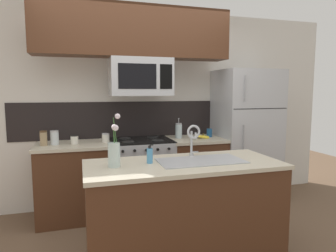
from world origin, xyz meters
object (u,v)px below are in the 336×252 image
stove_range (141,175)px  sink_faucet (193,136)px  storage_jar_tall (44,138)px  coffee_tin (209,133)px  dish_soap_bottle (150,155)px  flower_vase (114,153)px  refrigerator (245,136)px  banana_bunch (203,137)px  storage_jar_short (74,140)px  microwave (141,77)px  storage_jar_medium (55,138)px  storage_jar_squat (106,138)px  french_press (179,131)px

stove_range → sink_faucet: bearing=-74.5°
storage_jar_tall → coffee_tin: (2.10, 0.08, -0.03)m
dish_soap_bottle → flower_vase: flower_vase is taller
refrigerator → storage_jar_tall: bearing=-178.9°
banana_bunch → sink_faucet: sink_faucet is taller
storage_jar_short → flower_vase: (0.33, -1.21, 0.07)m
storage_jar_short → sink_faucet: sink_faucet is taller
microwave → coffee_tin: microwave is taller
storage_jar_short → banana_bunch: 1.62m
storage_jar_medium → storage_jar_squat: 0.59m
stove_range → flower_vase: (-0.47, -1.23, 0.57)m
stove_range → banana_bunch: 0.95m
flower_vase → banana_bunch: bearing=42.2°
stove_range → storage_jar_short: storage_jar_short is taller
stove_range → storage_jar_medium: storage_jar_medium is taller
storage_jar_tall → sink_faucet: bearing=-35.7°
banana_bunch → stove_range: bearing=175.8°
french_press → sink_faucet: bearing=-101.6°
stove_range → french_press: bearing=6.6°
storage_jar_squat → french_press: size_ratio=0.41×
banana_bunch → sink_faucet: size_ratio=0.62×
microwave → sink_faucet: microwave is taller
storage_jar_medium → microwave: bearing=-1.2°
storage_jar_tall → flower_vase: bearing=-60.9°
storage_jar_medium → coffee_tin: bearing=1.4°
coffee_tin → dish_soap_bottle: bearing=-132.0°
refrigerator → french_press: (-0.97, 0.04, 0.10)m
dish_soap_bottle → microwave: bearing=82.2°
coffee_tin → dish_soap_bottle: (-1.12, -1.25, 0.01)m
storage_jar_squat → flower_vase: bearing=-91.5°
sink_faucet → refrigerator: bearing=41.9°
microwave → storage_jar_short: size_ratio=7.04×
refrigerator → french_press: bearing=177.6°
french_press → dish_soap_bottle: bearing=-118.5°
coffee_tin → banana_bunch: bearing=-140.8°
storage_jar_tall → flower_vase: size_ratio=0.39×
refrigerator → banana_bunch: bearing=-173.2°
coffee_tin → sink_faucet: 1.30m
microwave → flower_vase: size_ratio=1.71×
french_press → refrigerator: bearing=-2.4°
refrigerator → banana_bunch: (-0.67, -0.08, 0.02)m
french_press → sink_faucet: 1.14m
storage_jar_squat → dish_soap_bottle: bearing=-77.1°
microwave → storage_jar_tall: bearing=-179.5°
french_press → dish_soap_bottle: (-0.68, -1.26, -0.03)m
stove_range → dish_soap_bottle: bearing=-97.6°
refrigerator → banana_bunch: 0.67m
microwave → french_press: 0.87m
storage_jar_medium → sink_faucet: size_ratio=0.54×
sink_faucet → flower_vase: 0.78m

